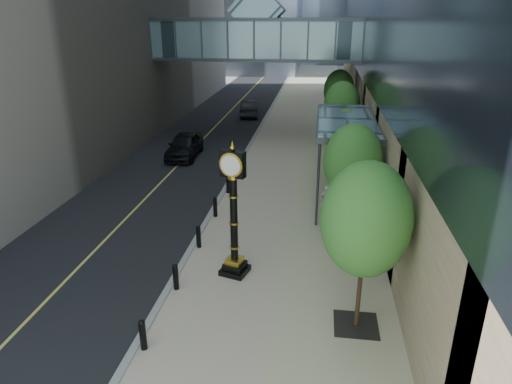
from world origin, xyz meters
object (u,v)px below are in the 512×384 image
street_clock (234,221)px  pedestrian (326,200)px  car_near (184,145)px  car_far (250,108)px

street_clock → pedestrian: (3.44, 5.97, -1.42)m
street_clock → car_near: 16.03m
street_clock → car_near: bearing=128.7°
street_clock → car_far: bearing=113.2°
car_near → car_far: (2.38, 14.30, -0.05)m
pedestrian → car_far: pedestrian is taller
pedestrian → car_far: bearing=-87.3°
pedestrian → car_far: (-7.32, 23.01, -0.05)m
car_near → car_far: car_near is taller
street_clock → pedestrian: street_clock is taller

